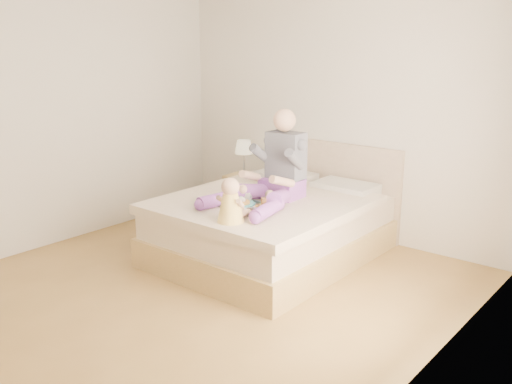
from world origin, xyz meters
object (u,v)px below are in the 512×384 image
Objects in this scene: bed at (276,224)px; nightstand at (246,197)px; adult at (274,173)px; tray at (247,205)px; baby at (231,204)px.

bed reaches higher than nightstand.
adult is (0.09, -0.14, 0.55)m from bed.
nightstand is 1.12× the size of tray.
baby is (0.21, -0.90, 0.45)m from bed.
tray is at bearing -50.11° from nightstand.
adult is at bearing 93.36° from baby.
nightstand is at bearing 143.76° from bed.
bed is at bearing 104.59° from tray.
baby is at bearing -61.39° from tray.
tray is at bearing -94.99° from adult.
bed is 0.60m from tray.
nightstand is at bearing 139.57° from adult.
tray is (1.06, -1.24, 0.38)m from nightstand.
adult is 0.43m from tray.
tray is (-0.02, -0.37, -0.23)m from adult.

